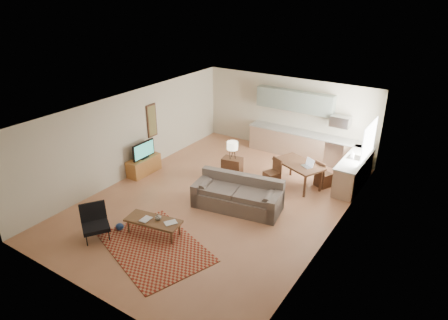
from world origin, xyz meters
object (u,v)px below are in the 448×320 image
Objects in this scene: sofa at (237,194)px; coffee_table at (154,227)px; tv_credenza at (144,165)px; console_table at (232,168)px; dining_table at (298,174)px; armchair at (95,223)px.

coffee_table is (-1.07, -2.20, -0.22)m from sofa.
coffee_table is 1.18× the size of tv_credenza.
console_table is 0.48× the size of dining_table.
sofa reaches higher than tv_credenza.
sofa is 2.11× the size of tv_credenza.
tv_credenza is at bearing -164.78° from console_table.
sofa is 2.45m from coffee_table.
dining_table is (1.91, 0.69, 0.02)m from console_table.
sofa is at bearing -3.30° from tv_credenza.
armchair is 1.17× the size of console_table.
dining_table is (1.92, 4.32, 0.17)m from coffee_table.
armchair is 4.63m from console_table.
sofa is 1.80× the size of coffee_table.
armchair reaches higher than tv_credenza.
armchair is 0.55× the size of dining_table.
armchair is 6.00m from dining_table.
dining_table reaches higher than console_table.
tv_credenza is (-3.67, 0.21, -0.16)m from sofa.
tv_credenza is 0.80× the size of dining_table.
armchair reaches higher than coffee_table.
sofa is 3.74m from armchair.
coffee_table is at bearing -125.92° from sofa.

